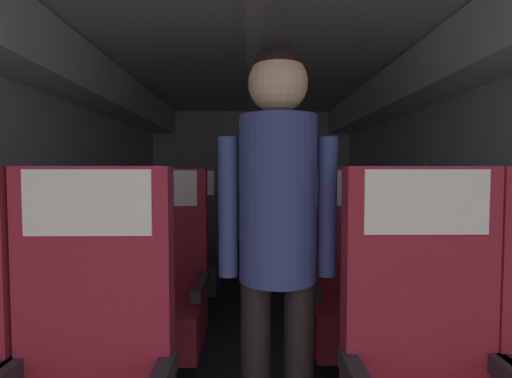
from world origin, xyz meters
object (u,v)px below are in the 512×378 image
(seat_c_left_aisle, at_px, (189,254))
(seat_b_left_aisle, at_px, (160,293))
(flight_attendant, at_px, (278,217))
(seat_d_left_window, at_px, (160,234))
(seat_d_right_aisle, at_px, (345,233))
(seat_b_right_window, at_px, (351,292))
(seat_d_left_aisle, at_px, (204,234))
(seat_b_right_aisle, at_px, (437,293))
(seat_d_right_window, at_px, (301,233))
(seat_b_left_window, at_px, (73,293))
(seat_c_right_window, at_px, (319,253))
(seat_c_right_aisle, at_px, (376,253))
(seat_c_left_window, at_px, (130,254))

(seat_c_left_aisle, bearing_deg, seat_b_left_aisle, -89.87)
(seat_c_left_aisle, xyz_separation_m, flight_attendant, (0.59, -1.62, 0.50))
(seat_d_left_window, xyz_separation_m, flight_attendant, (1.07, -2.57, 0.50))
(seat_d_right_aisle, height_order, flight_attendant, flight_attendant)
(flight_attendant, bearing_deg, seat_b_right_window, 75.05)
(seat_d_left_aisle, bearing_deg, seat_d_left_window, -178.85)
(seat_d_left_aisle, bearing_deg, seat_b_right_aisle, -51.92)
(seat_d_right_window, distance_m, flight_attendant, 2.67)
(seat_b_right_aisle, relative_size, flight_attendant, 0.73)
(seat_b_left_window, xyz_separation_m, seat_b_left_aisle, (0.47, -0.01, 0.00))
(seat_c_right_window, height_order, seat_d_right_window, same)
(seat_d_right_window, relative_size, flight_attendant, 0.73)
(seat_b_left_window, distance_m, seat_b_left_aisle, 0.47)
(seat_b_left_window, distance_m, seat_d_left_aisle, 1.98)
(seat_c_left_aisle, height_order, seat_c_right_aisle, same)
(seat_b_right_aisle, bearing_deg, seat_c_left_aisle, 147.21)
(seat_c_right_aisle, height_order, flight_attendant, flight_attendant)
(seat_b_left_window, distance_m, seat_c_left_window, 0.94)
(seat_d_right_aisle, height_order, seat_d_right_window, same)
(seat_c_left_window, distance_m, seat_d_left_aisle, 1.09)
(seat_b_right_window, relative_size, seat_d_right_aisle, 1.00)
(seat_b_left_window, height_order, seat_b_right_aisle, same)
(seat_b_right_aisle, distance_m, seat_c_left_window, 2.21)
(seat_c_left_window, xyz_separation_m, seat_c_right_aisle, (1.99, 0.02, 0.00))
(seat_d_right_aisle, bearing_deg, seat_d_left_window, -179.97)
(seat_c_left_aisle, xyz_separation_m, seat_c_right_window, (1.05, -0.01, 0.00))
(seat_b_right_window, xyz_separation_m, seat_d_right_window, (-0.01, 1.92, 0.00))
(seat_c_right_window, xyz_separation_m, seat_d_left_aisle, (-1.05, 0.97, 0.00))
(seat_c_left_window, bearing_deg, seat_b_left_window, -89.82)
(seat_b_left_aisle, height_order, seat_b_right_aisle, same)
(seat_d_right_window, bearing_deg, seat_b_left_window, -128.12)
(seat_b_right_aisle, bearing_deg, seat_d_right_aisle, 90.16)
(seat_d_left_window, height_order, seat_d_right_aisle, same)
(seat_c_right_window, distance_m, seat_d_left_aisle, 1.43)
(seat_b_left_aisle, relative_size, seat_d_right_window, 1.00)
(seat_b_right_aisle, height_order, seat_b_right_window, same)
(seat_b_left_window, height_order, seat_b_right_window, same)
(seat_b_right_aisle, height_order, seat_d_left_aisle, same)
(seat_b_right_window, height_order, seat_c_right_window, same)
(seat_b_left_aisle, height_order, seat_c_right_aisle, same)
(seat_c_left_aisle, relative_size, seat_d_right_window, 1.00)
(seat_c_left_aisle, height_order, seat_d_right_window, same)
(seat_b_left_window, xyz_separation_m, seat_b_right_aisle, (1.99, -0.02, 0.00))
(seat_c_left_window, bearing_deg, seat_c_left_aisle, 2.92)
(seat_c_right_aisle, height_order, seat_d_right_window, same)
(seat_c_right_aisle, bearing_deg, seat_b_left_window, -154.36)
(seat_c_right_window, bearing_deg, seat_d_left_aisle, 137.38)
(seat_b_left_aisle, bearing_deg, seat_d_left_window, 103.88)
(seat_b_left_window, relative_size, seat_d_left_window, 1.00)
(seat_c_right_aisle, bearing_deg, seat_c_right_window, -179.92)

